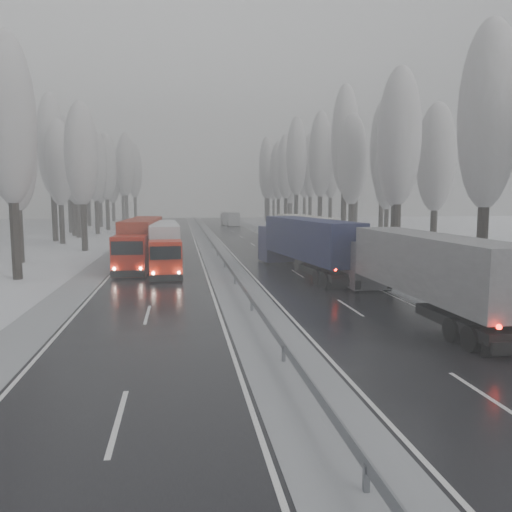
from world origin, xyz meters
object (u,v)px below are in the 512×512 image
object	(u,v)px
truck_red_red	(141,238)
box_truck_distant	(230,219)
truck_grey_tarp	(418,267)
truck_blue_box	(304,241)
truck_red_white	(164,242)
truck_cream_box	(301,233)

from	to	relation	value
truck_red_red	box_truck_distant	bearing A→B (deg)	79.55
truck_grey_tarp	truck_blue_box	distance (m)	14.12
truck_red_white	box_truck_distant	bearing A→B (deg)	76.66
truck_cream_box	box_truck_distant	xyz separation A→B (m)	(-1.75, 53.40, -0.91)
truck_cream_box	box_truck_distant	bearing A→B (deg)	89.93
box_truck_distant	truck_red_white	size ratio (longest dim) A/B	0.54
truck_cream_box	truck_red_white	bearing A→B (deg)	-157.42
truck_cream_box	truck_red_white	world-z (taller)	truck_cream_box
truck_grey_tarp	box_truck_distant	bearing A→B (deg)	90.33
truck_blue_box	truck_cream_box	distance (m)	10.89
truck_grey_tarp	truck_red_red	world-z (taller)	truck_grey_tarp
truck_grey_tarp	truck_blue_box	world-z (taller)	truck_blue_box
truck_blue_box	truck_red_red	xyz separation A→B (m)	(-12.75, 6.73, -0.15)
truck_grey_tarp	truck_cream_box	xyz separation A→B (m)	(0.00, 24.54, -0.02)
truck_grey_tarp	truck_red_red	bearing A→B (deg)	125.28
truck_red_red	truck_blue_box	bearing A→B (deg)	-25.14
truck_blue_box	truck_red_white	size ratio (longest dim) A/B	1.15
box_truck_distant	truck_red_red	xyz separation A→B (m)	(-13.38, -57.29, 0.86)
box_truck_distant	truck_blue_box	bearing A→B (deg)	-98.40
truck_cream_box	truck_red_red	world-z (taller)	truck_cream_box
truck_blue_box	box_truck_distant	bearing A→B (deg)	81.83
truck_red_red	truck_grey_tarp	bearing A→B (deg)	-51.07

